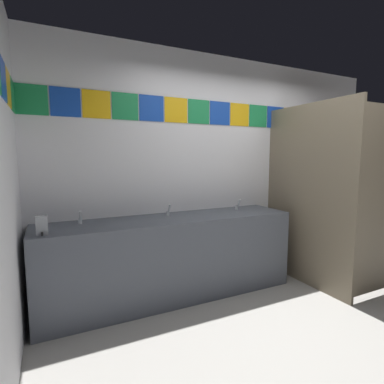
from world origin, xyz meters
The scene contains 9 objects.
ground_plane centered at (0.00, 0.00, 0.00)m, with size 10.10×10.10×0.00m, color gray.
wall_back centered at (0.00, 1.52, 1.35)m, with size 4.59×0.09×2.70m.
vanity_counter centered at (-0.90, 1.17, 0.44)m, with size 2.69×0.61×0.86m.
faucet_left centered at (-1.80, 1.26, 0.92)m, with size 0.04×0.10×0.14m.
faucet_center centered at (-0.90, 1.26, 0.92)m, with size 0.04×0.10×0.14m.
faucet_right centered at (-0.01, 1.26, 0.92)m, with size 0.04×0.10×0.14m.
soap_dispenser centered at (-2.12, 0.99, 0.94)m, with size 0.09×0.09×0.16m.
stall_divider centered at (0.84, 0.58, 1.05)m, with size 0.92×1.30×2.10m.
toilet centered at (1.24, 1.12, 0.30)m, with size 0.39×0.49×0.74m.
Camera 1 is at (-2.04, -1.69, 1.50)m, focal length 27.85 mm.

